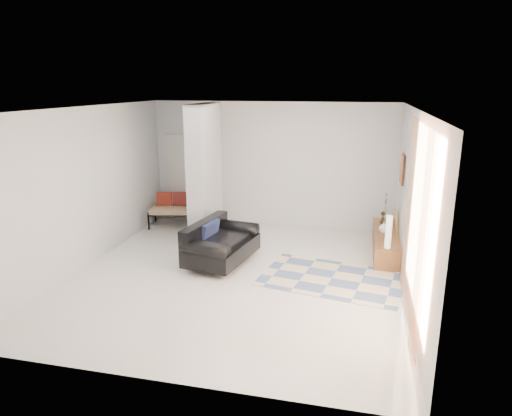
# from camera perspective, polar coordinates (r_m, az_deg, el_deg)

# --- Properties ---
(floor) EXTENTS (6.00, 6.00, 0.00)m
(floor) POSITION_cam_1_polar(r_m,az_deg,el_deg) (7.92, -2.38, -8.33)
(floor) COLOR white
(floor) RESTS_ON ground
(ceiling) EXTENTS (6.00, 6.00, 0.00)m
(ceiling) POSITION_cam_1_polar(r_m,az_deg,el_deg) (7.27, -2.63, 12.34)
(ceiling) COLOR white
(ceiling) RESTS_ON wall_back
(wall_back) EXTENTS (6.00, 0.00, 6.00)m
(wall_back) POSITION_cam_1_polar(r_m,az_deg,el_deg) (10.34, 1.96, 5.39)
(wall_back) COLOR silver
(wall_back) RESTS_ON ground
(wall_front) EXTENTS (6.00, 0.00, 6.00)m
(wall_front) POSITION_cam_1_polar(r_m,az_deg,el_deg) (4.79, -12.18, -6.79)
(wall_front) COLOR silver
(wall_front) RESTS_ON ground
(wall_left) EXTENTS (0.00, 6.00, 6.00)m
(wall_left) POSITION_cam_1_polar(r_m,az_deg,el_deg) (8.61, -20.44, 2.44)
(wall_left) COLOR silver
(wall_left) RESTS_ON ground
(wall_right) EXTENTS (0.00, 6.00, 6.00)m
(wall_right) POSITION_cam_1_polar(r_m,az_deg,el_deg) (7.26, 18.92, 0.32)
(wall_right) COLOR silver
(wall_right) RESTS_ON ground
(partition_column) EXTENTS (0.35, 1.20, 2.80)m
(partition_column) POSITION_cam_1_polar(r_m,az_deg,el_deg) (9.29, -6.42, 4.19)
(partition_column) COLOR #A1A5A8
(partition_column) RESTS_ON floor
(hallway_door) EXTENTS (0.85, 0.06, 2.04)m
(hallway_door) POSITION_cam_1_polar(r_m,az_deg,el_deg) (10.96, -8.96, 3.76)
(hallway_door) COLOR silver
(hallway_door) RESTS_ON floor
(curtain) EXTENTS (0.00, 2.55, 2.55)m
(curtain) POSITION_cam_1_polar(r_m,az_deg,el_deg) (6.13, 19.20, -1.88)
(curtain) COLOR orange
(curtain) RESTS_ON wall_right
(wall_art) EXTENTS (0.04, 0.45, 0.55)m
(wall_art) POSITION_cam_1_polar(r_m,az_deg,el_deg) (8.86, 17.86, 4.65)
(wall_art) COLOR #34190E
(wall_art) RESTS_ON wall_right
(media_console) EXTENTS (0.45, 1.98, 0.80)m
(media_console) POSITION_cam_1_polar(r_m,az_deg,el_deg) (9.21, 15.89, -4.13)
(media_console) COLOR brown
(media_console) RESTS_ON floor
(loveseat) EXTENTS (1.14, 1.66, 0.76)m
(loveseat) POSITION_cam_1_polar(r_m,az_deg,el_deg) (8.35, -4.66, -4.47)
(loveseat) COLOR silver
(loveseat) RESTS_ON floor
(daybed) EXTENTS (1.69, 0.98, 0.77)m
(daybed) POSITION_cam_1_polar(r_m,az_deg,el_deg) (10.60, -8.97, 0.05)
(daybed) COLOR black
(daybed) RESTS_ON floor
(area_rug) EXTENTS (2.53, 1.91, 0.01)m
(area_rug) POSITION_cam_1_polar(r_m,az_deg,el_deg) (7.87, 9.46, -8.67)
(area_rug) COLOR beige
(area_rug) RESTS_ON floor
(cylinder_lamp) EXTENTS (0.11, 0.11, 0.58)m
(cylinder_lamp) POSITION_cam_1_polar(r_m,az_deg,el_deg) (8.24, 16.24, -2.87)
(cylinder_lamp) COLOR beige
(cylinder_lamp) RESTS_ON media_console
(bronze_figurine) EXTENTS (0.13, 0.13, 0.25)m
(bronze_figurine) POSITION_cam_1_polar(r_m,az_deg,el_deg) (9.70, 15.58, -1.14)
(bronze_figurine) COLOR #2F2215
(bronze_figurine) RESTS_ON media_console
(vase) EXTENTS (0.22, 0.22, 0.22)m
(vase) POSITION_cam_1_polar(r_m,az_deg,el_deg) (9.11, 15.71, -2.31)
(vase) COLOR white
(vase) RESTS_ON media_console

